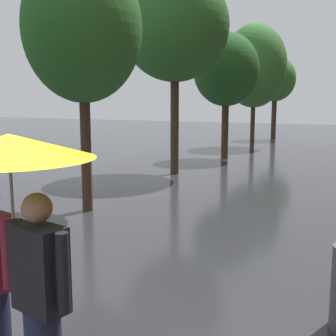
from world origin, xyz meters
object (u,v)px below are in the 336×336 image
street_tree_3 (226,70)px  street_tree_5 (275,79)px  street_tree_1 (82,29)px  couple_under_umbrella (12,219)px  street_tree_2 (175,27)px  street_tree_4 (254,66)px

street_tree_3 → street_tree_5: bearing=90.0°
street_tree_1 → street_tree_5: size_ratio=1.08×
street_tree_1 → couple_under_umbrella: bearing=-59.6°
street_tree_5 → street_tree_2: bearing=-91.4°
street_tree_3 → couple_under_umbrella: 14.17m
street_tree_1 → street_tree_5: 17.90m
couple_under_umbrella → street_tree_3: bearing=101.5°
street_tree_1 → street_tree_3: size_ratio=1.07×
street_tree_1 → street_tree_3: bearing=89.4°
couple_under_umbrella → street_tree_1: bearing=120.4°
street_tree_3 → street_tree_4: size_ratio=0.82×
street_tree_4 → couple_under_umbrella: (2.88, -18.34, -2.41)m
street_tree_1 → street_tree_3: street_tree_1 is taller
street_tree_2 → street_tree_4: size_ratio=1.04×
street_tree_3 → street_tree_4: bearing=91.1°
street_tree_4 → couple_under_umbrella: bearing=-81.1°
street_tree_2 → street_tree_5: size_ratio=1.28×
couple_under_umbrella → street_tree_2: bearing=107.7°
street_tree_1 → couple_under_umbrella: (2.89, -4.92, -2.20)m
street_tree_1 → street_tree_2: bearing=92.7°
street_tree_4 → couple_under_umbrella: street_tree_4 is taller
street_tree_3 → street_tree_4: street_tree_4 is taller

